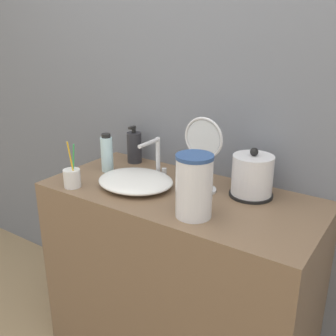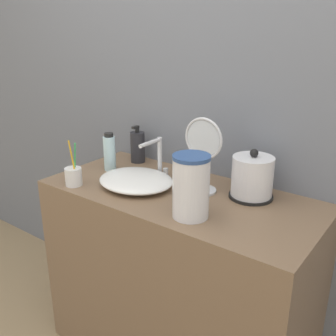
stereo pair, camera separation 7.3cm
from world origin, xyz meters
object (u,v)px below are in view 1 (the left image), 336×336
at_px(shampoo_bottle, 107,153).
at_px(vanity_mirror, 203,152).
at_px(toothbrush_cup, 72,178).
at_px(water_pitcher, 194,186).
at_px(faucet, 156,155).
at_px(electric_kettle, 252,177).
at_px(lotion_bottle, 134,147).

distance_m(shampoo_bottle, vanity_mirror, 0.52).
distance_m(toothbrush_cup, water_pitcher, 0.60).
relative_size(faucet, toothbrush_cup, 0.87).
distance_m(faucet, electric_kettle, 0.47).
height_order(vanity_mirror, water_pitcher, vanity_mirror).
relative_size(electric_kettle, toothbrush_cup, 0.99).
bearing_deg(lotion_bottle, shampoo_bottle, -99.03).
xyz_separation_m(electric_kettle, toothbrush_cup, (-0.70, -0.35, -0.04)).
bearing_deg(faucet, lotion_bottle, 154.50).
bearing_deg(electric_kettle, faucet, -175.30).
height_order(faucet, shampoo_bottle, shampoo_bottle).
xyz_separation_m(lotion_bottle, vanity_mirror, (0.48, -0.14, 0.10)).
distance_m(lotion_bottle, shampoo_bottle, 0.18).
relative_size(faucet, water_pitcher, 0.77).
bearing_deg(vanity_mirror, toothbrush_cup, -150.49).
bearing_deg(shampoo_bottle, faucet, 17.13).
xyz_separation_m(toothbrush_cup, lotion_bottle, (0.02, 0.42, 0.04)).
xyz_separation_m(shampoo_bottle, vanity_mirror, (0.51, 0.04, 0.09)).
xyz_separation_m(faucet, electric_kettle, (0.46, 0.04, -0.02)).
bearing_deg(toothbrush_cup, water_pitcher, 5.58).
relative_size(faucet, lotion_bottle, 0.95).
distance_m(lotion_bottle, water_pitcher, 0.68).
bearing_deg(water_pitcher, shampoo_bottle, 163.03).
relative_size(toothbrush_cup, water_pitcher, 0.88).
bearing_deg(lotion_bottle, water_pitcher, -32.26).
bearing_deg(lotion_bottle, vanity_mirror, -15.72).
distance_m(lotion_bottle, vanity_mirror, 0.51).
xyz_separation_m(toothbrush_cup, shampoo_bottle, (-0.01, 0.24, 0.05)).
bearing_deg(vanity_mirror, lotion_bottle, 164.28).
bearing_deg(water_pitcher, lotion_bottle, 147.74).
bearing_deg(water_pitcher, vanity_mirror, 111.87).
xyz_separation_m(faucet, shampoo_bottle, (-0.24, -0.08, -0.02)).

